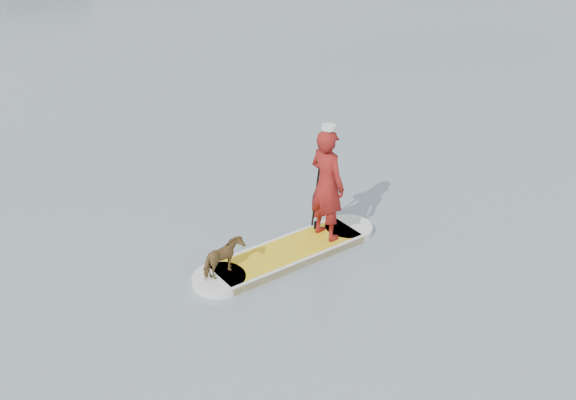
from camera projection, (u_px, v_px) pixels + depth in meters
ground at (3, 253)px, 10.16m from camera, size 140.00×140.00×0.00m
paddleboard at (288, 253)px, 10.06m from camera, size 3.30×0.92×0.12m
paddler at (327, 185)px, 9.99m from camera, size 0.47×0.69×1.84m
white_cap at (329, 127)px, 9.54m from camera, size 0.22×0.22×0.07m
dog at (223, 258)px, 9.30m from camera, size 0.71×0.42×0.56m
paddle at (317, 192)px, 10.30m from camera, size 0.10×0.30×2.00m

